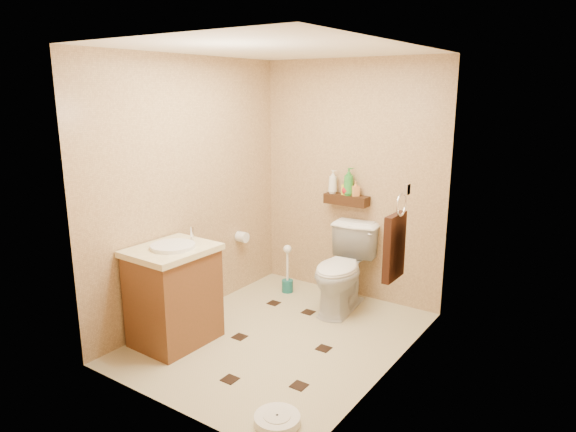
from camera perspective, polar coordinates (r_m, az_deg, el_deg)
The scene contains 19 objects.
ground at distance 4.59m, azimuth -0.92°, elevation -13.32°, with size 2.50×2.50×0.00m, color #C2B28E.
wall_back at distance 5.23m, azimuth 6.98°, elevation 3.88°, with size 2.00×0.04×2.40m, color tan.
wall_front at distance 3.28m, azimuth -13.74°, elevation -2.44°, with size 2.00×0.04×2.40m, color tan.
wall_left at distance 4.82m, azimuth -10.73°, elevation 2.88°, with size 0.04×2.50×2.40m, color tan.
wall_right at distance 3.71m, azimuth 11.72°, elevation -0.43°, with size 0.04×2.50×2.40m, color tan.
ceiling at distance 4.10m, azimuth -1.05°, elevation 18.09°, with size 2.00×2.50×0.02m, color white.
wall_shelf at distance 5.20m, azimuth 6.51°, elevation 1.80°, with size 0.46×0.14×0.10m, color #351F0E.
floor_accents at distance 4.53m, azimuth -0.92°, elevation -13.66°, with size 1.14×1.44×0.01m.
toilet at distance 5.01m, azimuth 6.09°, elevation -5.92°, with size 0.46×0.81×0.82m, color white.
vanity at distance 4.46m, azimuth -12.56°, elevation -8.41°, with size 0.58×0.70×0.97m.
bathroom_scale at distance 3.56m, azimuth -1.22°, elevation -21.65°, with size 0.36×0.36×0.06m.
toilet_brush at distance 5.47m, azimuth -0.06°, elevation -6.63°, with size 0.12×0.12×0.52m.
towel_ring at distance 4.03m, azimuth 11.80°, elevation -3.05°, with size 0.12×0.30×0.76m.
toilet_paper at distance 5.39m, azimuth -5.12°, elevation -2.33°, with size 0.12×0.11×0.12m.
bottle_a at distance 5.24m, azimuth 5.01°, elevation 3.83°, with size 0.09×0.09×0.24m, color silver.
bottle_b at distance 5.18m, azimuth 6.48°, elevation 3.19°, with size 0.07×0.07×0.15m, color yellow.
bottle_c at distance 5.17m, azimuth 6.60°, elevation 3.10°, with size 0.11×0.11×0.14m, color red.
bottle_d at distance 5.15m, azimuth 6.76°, elevation 3.83°, with size 0.11×0.11×0.28m, color #2D8831.
bottle_e at distance 5.13m, azimuth 7.51°, elevation 3.04°, with size 0.07×0.07×0.15m, color #E2914B.
Camera 1 is at (2.37, -3.33, 2.10)m, focal length 32.00 mm.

